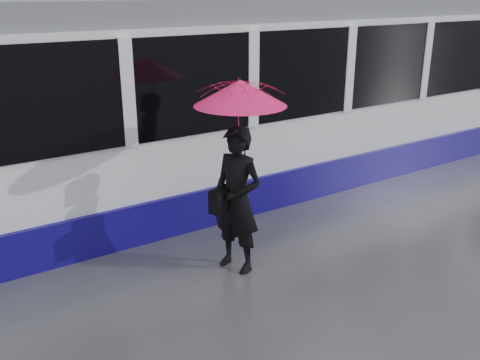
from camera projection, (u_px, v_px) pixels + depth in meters
ground at (207, 274)px, 6.95m from camera, size 90.00×90.00×0.00m
rails at (131, 210)px, 8.90m from camera, size 34.00×1.51×0.02m
tram at (130, 114)px, 8.40m from camera, size 26.00×2.56×3.35m
woman at (237, 200)px, 6.79m from camera, size 0.67×0.82×1.92m
umbrella at (240, 111)px, 6.43m from camera, size 1.45×1.45×1.30m
handbag at (221, 200)px, 6.67m from camera, size 0.37×0.26×0.48m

